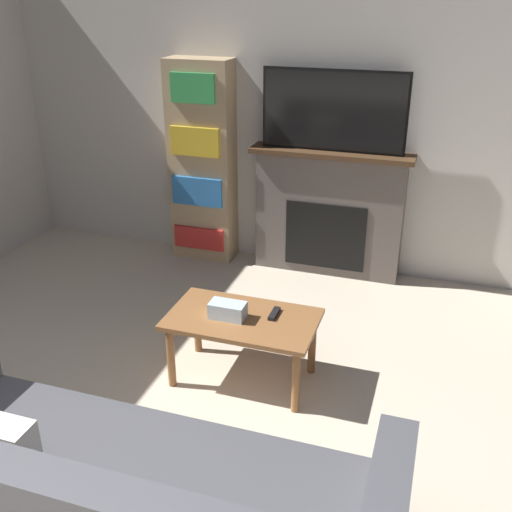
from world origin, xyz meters
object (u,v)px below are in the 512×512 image
coffee_table (242,326)px  bookshelf (202,163)px  tv (334,111)px  fireplace (329,212)px

coffee_table → bookshelf: (-0.97, 1.71, 0.49)m
tv → bookshelf: size_ratio=0.66×
tv → bookshelf: 1.25m
fireplace → bookshelf: size_ratio=0.76×
tv → bookshelf: (-1.14, -0.00, -0.52)m
fireplace → coffee_table: bearing=-95.5°
tv → fireplace: bearing=90.0°
coffee_table → bookshelf: size_ratio=0.52×
coffee_table → fireplace: bearing=84.5°
bookshelf → fireplace: bearing=1.2°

